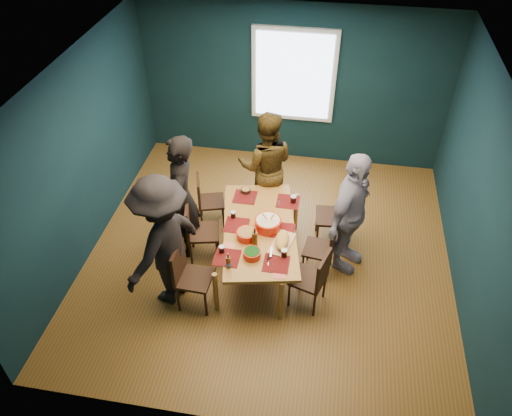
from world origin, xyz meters
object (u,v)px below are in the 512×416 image
(dining_table, at_px, (259,232))
(bowl_salad, at_px, (247,234))
(bowl_dumpling, at_px, (268,223))
(bowl_herbs, at_px, (252,254))
(cutting_board, at_px, (282,241))
(chair_left_far, at_px, (206,198))
(chair_right_near, at_px, (315,276))
(person_back, at_px, (266,166))
(person_far_left, at_px, (181,198))
(person_near_left, at_px, (163,242))
(person_right, at_px, (350,214))
(chair_left_near, at_px, (187,272))
(chair_right_mid, at_px, (325,246))
(chair_right_far, at_px, (339,212))
(chair_left_mid, at_px, (197,227))

(dining_table, distance_m, bowl_salad, 0.27)
(bowl_dumpling, xyz_separation_m, bowl_herbs, (-0.11, -0.54, -0.03))
(dining_table, relative_size, cutting_board, 3.42)
(chair_left_far, distance_m, chair_right_near, 2.14)
(person_back, height_order, bowl_dumpling, person_back)
(chair_right_near, distance_m, person_far_left, 2.03)
(chair_right_near, relative_size, bowl_dumpling, 2.57)
(dining_table, xyz_separation_m, chair_right_near, (0.78, -0.55, -0.12))
(dining_table, bearing_deg, chair_right_near, -46.57)
(person_far_left, xyz_separation_m, bowl_dumpling, (1.18, -0.15, -0.15))
(person_near_left, xyz_separation_m, bowl_herbs, (1.04, 0.17, -0.18))
(bowl_dumpling, bearing_deg, person_right, 11.86)
(dining_table, relative_size, bowl_herbs, 8.92)
(chair_left_near, height_order, person_back, person_back)
(chair_left_near, bearing_deg, dining_table, 47.65)
(person_back, xyz_separation_m, bowl_herbs, (0.09, -1.68, -0.11))
(person_right, relative_size, person_near_left, 0.97)
(dining_table, distance_m, chair_right_mid, 0.88)
(chair_right_far, bearing_deg, person_far_left, -171.11)
(chair_left_near, relative_size, chair_right_mid, 1.09)
(chair_left_far, bearing_deg, chair_left_near, -100.39)
(bowl_dumpling, distance_m, cutting_board, 0.34)
(chair_left_mid, bearing_deg, bowl_dumpling, -13.61)
(dining_table, xyz_separation_m, bowl_salad, (-0.13, -0.20, 0.12))
(chair_right_mid, distance_m, bowl_herbs, 1.06)
(chair_left_far, distance_m, chair_right_far, 1.93)
(bowl_herbs, distance_m, cutting_board, 0.43)
(bowl_herbs, xyz_separation_m, cutting_board, (0.33, 0.28, 0.01))
(person_right, bearing_deg, chair_left_far, 99.90)
(person_far_left, bearing_deg, dining_table, 69.96)
(chair_right_near, height_order, person_back, person_back)
(chair_right_near, bearing_deg, person_right, 83.00)
(person_near_left, xyz_separation_m, bowl_dumpling, (1.16, 0.71, -0.15))
(chair_left_near, distance_m, chair_right_near, 1.56)
(bowl_salad, height_order, cutting_board, cutting_board)
(chair_left_far, xyz_separation_m, chair_left_near, (0.15, -1.51, 0.05))
(chair_right_mid, bearing_deg, chair_left_near, -146.47)
(person_far_left, bearing_deg, bowl_herbs, 45.96)
(chair_right_near, xyz_separation_m, bowl_dumpling, (-0.67, 0.57, 0.26))
(chair_left_near, bearing_deg, cutting_board, 28.14)
(chair_right_mid, relative_size, person_back, 0.49)
(chair_right_far, relative_size, bowl_herbs, 4.27)
(chair_left_near, xyz_separation_m, chair_right_far, (1.77, 1.44, 0.02))
(bowl_salad, relative_size, bowl_herbs, 1.16)
(chair_left_far, height_order, bowl_herbs, chair_left_far)
(dining_table, bearing_deg, chair_right_far, 22.47)
(dining_table, bearing_deg, bowl_dumpling, -0.87)
(cutting_board, bearing_deg, person_back, 119.28)
(chair_right_near, height_order, person_right, person_right)
(chair_right_near, bearing_deg, chair_right_far, 96.86)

